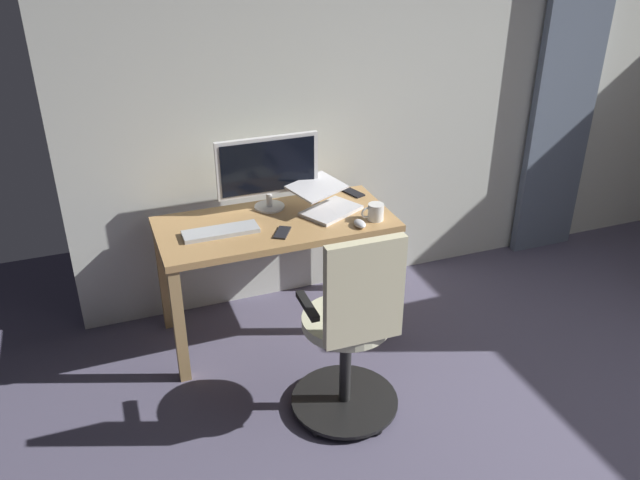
{
  "coord_description": "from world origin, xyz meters",
  "views": [
    {
      "loc": [
        2.6,
        1.07,
        2.37
      ],
      "look_at": [
        1.62,
        -1.54,
        0.91
      ],
      "focal_mm": 36.56,
      "sensor_mm": 36.0,
      "label": 1
    }
  ],
  "objects_px": {
    "computer_keyboard": "(221,232)",
    "desk": "(276,238)",
    "laptop": "(326,202)",
    "computer_mouse": "(360,224)",
    "computer_monitor": "(268,168)",
    "cell_phone_face_up": "(282,233)",
    "office_chair": "(351,335)",
    "cell_phone_by_monitor": "(354,193)",
    "mug_tea": "(375,212)"
  },
  "relations": [
    {
      "from": "computer_keyboard",
      "to": "cell_phone_by_monitor",
      "type": "bearing_deg",
      "value": -164.73
    },
    {
      "from": "office_chair",
      "to": "computer_mouse",
      "type": "bearing_deg",
      "value": 64.31
    },
    {
      "from": "computer_keyboard",
      "to": "cell_phone_face_up",
      "type": "relative_size",
      "value": 2.89
    },
    {
      "from": "laptop",
      "to": "computer_mouse",
      "type": "xyz_separation_m",
      "value": [
        -0.1,
        0.27,
        -0.04
      ]
    },
    {
      "from": "computer_keyboard",
      "to": "cell_phone_by_monitor",
      "type": "relative_size",
      "value": 2.89
    },
    {
      "from": "office_chair",
      "to": "computer_keyboard",
      "type": "height_order",
      "value": "office_chair"
    },
    {
      "from": "mug_tea",
      "to": "cell_phone_by_monitor",
      "type": "bearing_deg",
      "value": -94.71
    },
    {
      "from": "computer_monitor",
      "to": "desk",
      "type": "bearing_deg",
      "value": 83.67
    },
    {
      "from": "computer_monitor",
      "to": "laptop",
      "type": "height_order",
      "value": "computer_monitor"
    },
    {
      "from": "desk",
      "to": "office_chair",
      "type": "height_order",
      "value": "office_chair"
    },
    {
      "from": "computer_mouse",
      "to": "cell_phone_face_up",
      "type": "relative_size",
      "value": 0.69
    },
    {
      "from": "computer_mouse",
      "to": "mug_tea",
      "type": "height_order",
      "value": "mug_tea"
    },
    {
      "from": "office_chair",
      "to": "computer_monitor",
      "type": "relative_size",
      "value": 1.79
    },
    {
      "from": "desk",
      "to": "cell_phone_face_up",
      "type": "xyz_separation_m",
      "value": [
        0.01,
        0.16,
        0.11
      ]
    },
    {
      "from": "computer_monitor",
      "to": "mug_tea",
      "type": "distance_m",
      "value": 0.67
    },
    {
      "from": "desk",
      "to": "computer_mouse",
      "type": "distance_m",
      "value": 0.5
    },
    {
      "from": "desk",
      "to": "laptop",
      "type": "xyz_separation_m",
      "value": [
        -0.32,
        -0.04,
        0.16
      ]
    },
    {
      "from": "computer_mouse",
      "to": "mug_tea",
      "type": "relative_size",
      "value": 0.73
    },
    {
      "from": "office_chair",
      "to": "computer_keyboard",
      "type": "bearing_deg",
      "value": 118.9
    },
    {
      "from": "computer_keyboard",
      "to": "desk",
      "type": "bearing_deg",
      "value": -172.6
    },
    {
      "from": "office_chair",
      "to": "cell_phone_face_up",
      "type": "height_order",
      "value": "office_chair"
    },
    {
      "from": "computer_mouse",
      "to": "cell_phone_face_up",
      "type": "xyz_separation_m",
      "value": [
        0.43,
        -0.07,
        -0.01
      ]
    },
    {
      "from": "cell_phone_face_up",
      "to": "computer_mouse",
      "type": "bearing_deg",
      "value": -157.82
    },
    {
      "from": "computer_mouse",
      "to": "desk",
      "type": "bearing_deg",
      "value": -28.8
    },
    {
      "from": "office_chair",
      "to": "mug_tea",
      "type": "relative_size",
      "value": 7.95
    },
    {
      "from": "computer_keyboard",
      "to": "computer_mouse",
      "type": "bearing_deg",
      "value": 165.79
    },
    {
      "from": "computer_mouse",
      "to": "cell_phone_face_up",
      "type": "distance_m",
      "value": 0.44
    },
    {
      "from": "laptop",
      "to": "cell_phone_by_monitor",
      "type": "height_order",
      "value": "laptop"
    },
    {
      "from": "computer_mouse",
      "to": "computer_monitor",
      "type": "bearing_deg",
      "value": -46.62
    },
    {
      "from": "computer_monitor",
      "to": "cell_phone_by_monitor",
      "type": "relative_size",
      "value": 4.22
    },
    {
      "from": "office_chair",
      "to": "computer_keyboard",
      "type": "xyz_separation_m",
      "value": [
        0.44,
        -0.82,
        0.25
      ]
    },
    {
      "from": "desk",
      "to": "computer_keyboard",
      "type": "distance_m",
      "value": 0.35
    },
    {
      "from": "computer_monitor",
      "to": "cell_phone_face_up",
      "type": "height_order",
      "value": "computer_monitor"
    },
    {
      "from": "laptop",
      "to": "office_chair",
      "type": "bearing_deg",
      "value": 49.17
    },
    {
      "from": "desk",
      "to": "laptop",
      "type": "height_order",
      "value": "laptop"
    },
    {
      "from": "mug_tea",
      "to": "desk",
      "type": "bearing_deg",
      "value": -18.62
    },
    {
      "from": "mug_tea",
      "to": "office_chair",
      "type": "bearing_deg",
      "value": 57.7
    },
    {
      "from": "office_chair",
      "to": "computer_mouse",
      "type": "distance_m",
      "value": 0.75
    },
    {
      "from": "computer_mouse",
      "to": "cell_phone_by_monitor",
      "type": "relative_size",
      "value": 0.69
    },
    {
      "from": "laptop",
      "to": "cell_phone_by_monitor",
      "type": "bearing_deg",
      "value": -173.97
    },
    {
      "from": "laptop",
      "to": "cell_phone_by_monitor",
      "type": "distance_m",
      "value": 0.3
    },
    {
      "from": "computer_mouse",
      "to": "office_chair",
      "type": "bearing_deg",
      "value": 63.6
    },
    {
      "from": "laptop",
      "to": "cell_phone_face_up",
      "type": "xyz_separation_m",
      "value": [
        0.33,
        0.2,
        -0.05
      ]
    },
    {
      "from": "office_chair",
      "to": "computer_mouse",
      "type": "height_order",
      "value": "office_chair"
    },
    {
      "from": "laptop",
      "to": "computer_mouse",
      "type": "bearing_deg",
      "value": 83.04
    },
    {
      "from": "laptop",
      "to": "desk",
      "type": "bearing_deg",
      "value": -21.19
    },
    {
      "from": "cell_phone_face_up",
      "to": "mug_tea",
      "type": "xyz_separation_m",
      "value": [
        -0.55,
        0.02,
        0.04
      ]
    },
    {
      "from": "laptop",
      "to": "cell_phone_face_up",
      "type": "bearing_deg",
      "value": 3.05
    },
    {
      "from": "computer_monitor",
      "to": "computer_mouse",
      "type": "distance_m",
      "value": 0.63
    },
    {
      "from": "cell_phone_by_monitor",
      "to": "mug_tea",
      "type": "bearing_deg",
      "value": 67.07
    }
  ]
}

